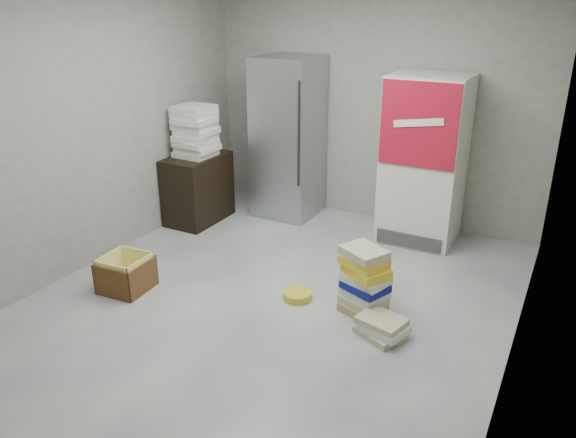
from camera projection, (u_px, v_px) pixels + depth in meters
The scene contains 10 objects.
ground at pixel (264, 307), 4.92m from camera, with size 5.00×5.00×0.00m, color silver.
room_shell at pixel (261, 102), 4.25m from camera, with size 4.04×5.04×2.82m.
steel_fridge at pixel (288, 138), 6.70m from camera, with size 0.70×0.72×1.90m.
coke_cooler at pixel (424, 160), 5.99m from camera, with size 0.80×0.73×1.80m.
wood_shelf at pixel (198, 188), 6.68m from camera, with size 0.50×0.80×0.80m, color black.
supply_box_stack at pixel (195, 131), 6.41m from camera, with size 0.44×0.44×0.58m.
phonebook_stack_main at pixel (365, 281), 4.75m from camera, with size 0.48×0.43×0.60m.
phonebook_stack_side at pixel (382, 327), 4.49m from camera, with size 0.45×0.41×0.16m.
cardboard_box at pixel (126, 276), 5.18m from camera, with size 0.44×0.44×0.33m.
bucket_lid at pixel (298, 295), 5.05m from camera, with size 0.26×0.26×0.07m, color gold.
Camera 1 is at (2.20, -3.67, 2.57)m, focal length 35.00 mm.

